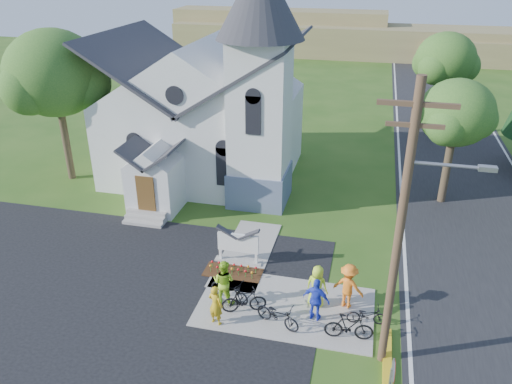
% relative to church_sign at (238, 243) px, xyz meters
% --- Properties ---
extents(ground, '(120.00, 120.00, 0.00)m').
position_rel_church_sign_xyz_m(ground, '(1.20, -3.20, -1.03)').
color(ground, '#2C5217').
rests_on(ground, ground).
extents(parking_lot, '(20.00, 16.00, 0.02)m').
position_rel_church_sign_xyz_m(parking_lot, '(-5.80, -5.20, -1.02)').
color(parking_lot, black).
rests_on(parking_lot, ground).
extents(road, '(8.00, 90.00, 0.02)m').
position_rel_church_sign_xyz_m(road, '(11.20, 11.80, -1.02)').
color(road, black).
rests_on(road, ground).
extents(sidewalk, '(7.00, 4.00, 0.05)m').
position_rel_church_sign_xyz_m(sidewalk, '(2.70, -2.70, -1.00)').
color(sidewalk, gray).
rests_on(sidewalk, ground).
extents(church, '(12.35, 12.00, 13.00)m').
position_rel_church_sign_xyz_m(church, '(-4.28, 9.28, 4.22)').
color(church, white).
rests_on(church, ground).
extents(church_sign, '(2.20, 0.40, 1.70)m').
position_rel_church_sign_xyz_m(church_sign, '(0.00, 0.00, 0.00)').
color(church_sign, gray).
rests_on(church_sign, ground).
extents(flower_bed, '(2.60, 1.10, 0.07)m').
position_rel_church_sign_xyz_m(flower_bed, '(0.00, -0.90, -0.99)').
color(flower_bed, '#3C1E10').
rests_on(flower_bed, ground).
extents(utility_pole, '(3.45, 0.28, 10.00)m').
position_rel_church_sign_xyz_m(utility_pole, '(6.56, -4.70, 4.38)').
color(utility_pole, '#4C3926').
rests_on(utility_pole, ground).
extents(stop_sign, '(0.11, 0.76, 2.48)m').
position_rel_church_sign_xyz_m(stop_sign, '(6.63, -7.40, 0.75)').
color(stop_sign, gray).
rests_on(stop_sign, ground).
extents(tree_lot_corner, '(5.60, 5.60, 9.15)m').
position_rel_church_sign_xyz_m(tree_lot_corner, '(-12.80, 6.80, 5.58)').
color(tree_lot_corner, '#34271C').
rests_on(tree_lot_corner, ground).
extents(tree_road_near, '(4.00, 4.00, 7.05)m').
position_rel_church_sign_xyz_m(tree_road_near, '(9.70, 8.80, 4.18)').
color(tree_road_near, '#34271C').
rests_on(tree_road_near, ground).
extents(tree_road_mid, '(4.40, 4.40, 7.80)m').
position_rel_church_sign_xyz_m(tree_road_mid, '(10.20, 20.80, 4.75)').
color(tree_road_mid, '#34271C').
rests_on(tree_road_mid, ground).
extents(distant_hills, '(61.00, 10.00, 5.60)m').
position_rel_church_sign_xyz_m(distant_hills, '(4.56, 53.13, 1.15)').
color(distant_hills, olive).
rests_on(distant_hills, ground).
extents(cyclist_0, '(0.72, 0.58, 1.70)m').
position_rel_church_sign_xyz_m(cyclist_0, '(0.28, -4.28, -0.13)').
color(cyclist_0, gold).
rests_on(cyclist_0, sidewalk).
extents(bike_0, '(1.95, 1.24, 0.97)m').
position_rel_church_sign_xyz_m(bike_0, '(0.39, -2.79, -0.49)').
color(bike_0, black).
rests_on(bike_0, sidewalk).
extents(cyclist_1, '(1.03, 0.86, 1.92)m').
position_rel_church_sign_xyz_m(cyclist_1, '(0.21, -2.94, -0.02)').
color(cyclist_1, '#A2DA28').
rests_on(cyclist_1, sidewalk).
extents(bike_1, '(1.86, 1.08, 1.08)m').
position_rel_church_sign_xyz_m(bike_1, '(1.16, -3.38, -0.44)').
color(bike_1, black).
rests_on(bike_1, sidewalk).
extents(cyclist_2, '(1.14, 0.68, 1.83)m').
position_rel_church_sign_xyz_m(cyclist_2, '(3.96, -3.17, -0.06)').
color(cyclist_2, blue).
rests_on(cyclist_2, sidewalk).
extents(bike_2, '(1.96, 1.27, 0.97)m').
position_rel_church_sign_xyz_m(bike_2, '(2.61, -3.87, -0.49)').
color(bike_2, black).
rests_on(bike_2, sidewalk).
extents(cyclist_3, '(1.41, 1.05, 1.94)m').
position_rel_church_sign_xyz_m(cyclist_3, '(5.09, -2.08, -0.01)').
color(cyclist_3, orange).
rests_on(cyclist_3, sidewalk).
extents(bike_3, '(1.84, 0.67, 1.08)m').
position_rel_church_sign_xyz_m(bike_3, '(5.28, -3.97, -0.44)').
color(bike_3, black).
rests_on(bike_3, sidewalk).
extents(cyclist_4, '(1.00, 0.78, 1.80)m').
position_rel_church_sign_xyz_m(cyclist_4, '(3.88, -2.27, -0.07)').
color(cyclist_4, '#BBE52A').
rests_on(cyclist_4, sidewalk).
extents(bike_4, '(1.58, 0.72, 0.80)m').
position_rel_church_sign_xyz_m(bike_4, '(5.90, -2.98, -0.58)').
color(bike_4, black).
rests_on(bike_4, sidewalk).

